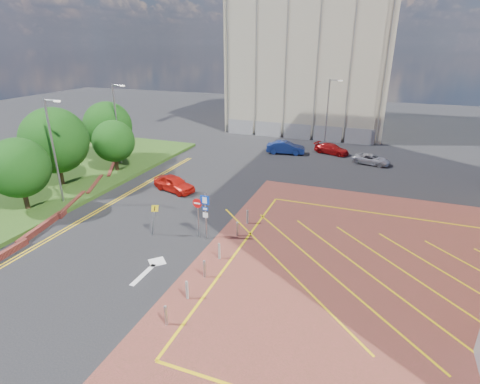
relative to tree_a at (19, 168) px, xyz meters
The scene contains 20 objects.
ground 14.43m from the tree_a, ahead, with size 140.00×140.00×0.00m, color black.
forecourt 28.22m from the tree_a, ahead, with size 26.00×26.00×0.02m, color brown.
grass_bed 7.95m from the tree_a, 123.69° to the left, with size 14.00×32.00×0.30m, color #274817.
retaining_wall 4.44m from the tree_a, 42.27° to the left, with size 6.06×20.33×0.40m.
tree_a is the anchor object (origin of this frame).
tree_b 5.27m from the tree_a, 106.70° to the left, with size 5.60×5.60×6.74m.
tree_c 10.02m from the tree_a, 87.14° to the left, with size 4.00×4.00×4.90m.
tree_d 13.24m from the tree_a, 100.89° to the left, with size 5.00×5.00×6.08m.
lamp_left_near 2.80m from the tree_a, 51.70° to the left, with size 1.53×0.16×8.00m.
lamp_left_far 12.06m from the tree_a, 92.01° to the left, with size 1.53×0.16×8.00m.
lamp_back 33.34m from the tree_a, 57.15° to the left, with size 1.53×0.16×8.00m.
sign_cluster 14.41m from the tree_a, ahead, with size 1.17×0.12×3.20m.
warning_sign 11.33m from the tree_a, ahead, with size 0.64×0.39×2.25m.
bollard_row 16.66m from the tree_a, ahead, with size 0.14×11.14×0.90m.
construction_building 43.04m from the tree_a, 70.71° to the left, with size 21.20×19.20×22.00m, color #A09983.
construction_fence 33.63m from the tree_a, 63.43° to the left, with size 21.60×0.06×2.00m, color gray.
car_red_left 11.65m from the tree_a, 43.09° to the left, with size 1.60×3.98×1.36m, color red.
car_blue_back 26.89m from the tree_a, 57.50° to the left, with size 1.52×4.34×1.43m, color navy.
car_red_back 31.25m from the tree_a, 51.52° to the left, with size 1.63×4.01×1.16m, color #9C0D0E.
car_silver_back 32.43m from the tree_a, 42.46° to the left, with size 1.77×3.83×1.06m, color silver.
Camera 1 is at (10.24, -18.54, 12.00)m, focal length 28.00 mm.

